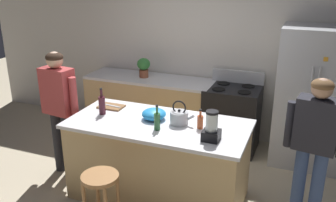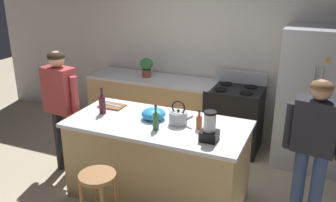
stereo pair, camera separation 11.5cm
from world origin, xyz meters
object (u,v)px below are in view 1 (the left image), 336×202
(chef_knife, at_px, (113,106))
(blender_appliance, at_px, (212,128))
(potted_plant, at_px, (144,66))
(tea_kettle, at_px, (179,117))
(bottle_wine, at_px, (102,105))
(stove_range, at_px, (232,118))
(bottle_olive_oil, at_px, (157,121))
(cutting_board, at_px, (111,107))
(person_by_sink_right, at_px, (315,139))
(bar_stool, at_px, (101,189))
(kitchen_island, at_px, (158,160))
(bottle_cooking_sauce, at_px, (200,121))
(refrigerator, at_px, (312,98))
(mixing_bowl, at_px, (154,114))
(person_by_island_left, at_px, (59,102))

(chef_knife, bearing_deg, blender_appliance, -9.85)
(potted_plant, distance_m, tea_kettle, 1.87)
(bottle_wine, bearing_deg, stove_range, 51.62)
(bottle_olive_oil, distance_m, cutting_board, 0.87)
(blender_appliance, distance_m, bottle_olive_oil, 0.59)
(stove_range, height_order, person_by_sink_right, person_by_sink_right)
(person_by_sink_right, height_order, tea_kettle, person_by_sink_right)
(bottle_olive_oil, bearing_deg, bar_stool, -114.75)
(kitchen_island, distance_m, bottle_cooking_sauce, 0.72)
(refrigerator, distance_m, mixing_bowl, 2.17)
(cutting_board, bearing_deg, potted_plant, 97.89)
(tea_kettle, bearing_deg, blender_appliance, -30.94)
(person_by_island_left, xyz_separation_m, mixing_bowl, (1.27, 0.02, 0.02))
(kitchen_island, height_order, chef_knife, chef_knife)
(refrigerator, bearing_deg, stove_range, 178.64)
(bottle_olive_oil, bearing_deg, chef_knife, 152.50)
(person_by_sink_right, relative_size, chef_knife, 7.16)
(person_by_sink_right, xyz_separation_m, blender_appliance, (-0.95, -0.34, 0.11))
(stove_range, xyz_separation_m, bottle_wine, (-1.21, -1.53, 0.57))
(bottle_wine, bearing_deg, person_by_island_left, 174.98)
(person_by_island_left, height_order, cutting_board, person_by_island_left)
(bottle_wine, bearing_deg, bottle_olive_oil, -12.53)
(refrigerator, relative_size, bottle_olive_oil, 6.71)
(refrigerator, xyz_separation_m, person_by_island_left, (-2.90, -1.45, 0.04))
(bottle_cooking_sauce, distance_m, mixing_bowl, 0.56)
(bar_stool, height_order, tea_kettle, tea_kettle)
(mixing_bowl, bearing_deg, bottle_olive_oil, -59.79)
(stove_range, distance_m, bottle_cooking_sauce, 1.59)
(blender_appliance, xyz_separation_m, bottle_wine, (-1.35, 0.20, -0.01))
(person_by_sink_right, bearing_deg, stove_range, 128.37)
(bar_stool, height_order, potted_plant, potted_plant)
(refrigerator, xyz_separation_m, cutting_board, (-2.27, -1.28, 0.02))
(bottle_cooking_sauce, xyz_separation_m, bottle_wine, (-1.17, -0.03, 0.04))
(person_by_island_left, distance_m, bar_stool, 1.49)
(kitchen_island, distance_m, person_by_island_left, 1.44)
(chef_knife, bearing_deg, kitchen_island, -10.04)
(stove_range, relative_size, potted_plant, 3.71)
(person_by_island_left, bearing_deg, bottle_wine, -5.02)
(person_by_island_left, relative_size, mixing_bowl, 5.89)
(mixing_bowl, distance_m, cutting_board, 0.65)
(refrigerator, height_order, stove_range, refrigerator)
(bar_stool, xyz_separation_m, chef_knife, (-0.45, 1.06, 0.42))
(bar_stool, distance_m, blender_appliance, 1.22)
(person_by_sink_right, bearing_deg, cutting_board, 178.09)
(kitchen_island, bearing_deg, mixing_bowl, 137.80)
(potted_plant, relative_size, mixing_bowl, 1.10)
(tea_kettle, relative_size, cutting_board, 0.92)
(bar_stool, height_order, blender_appliance, blender_appliance)
(bottle_olive_oil, bearing_deg, bottle_wine, 167.47)
(blender_appliance, distance_m, mixing_bowl, 0.79)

